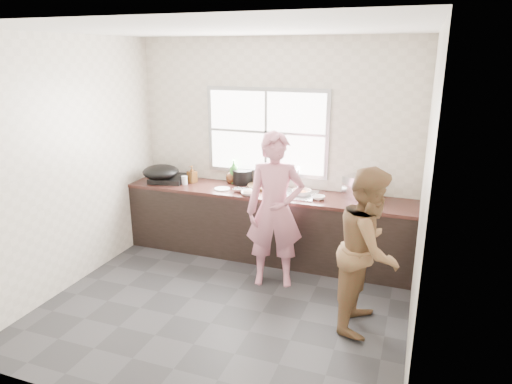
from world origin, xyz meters
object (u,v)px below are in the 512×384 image
(wok, at_px, (161,172))
(pot_lid_right, at_px, (190,178))
(bowl_mince, at_px, (249,193))
(bottle_brown_short, at_px, (232,176))
(person_side, at_px, (369,249))
(pot_lid_left, at_px, (181,179))
(bowl_held, at_px, (319,197))
(black_pot, at_px, (243,177))
(bottle_brown_tall, at_px, (192,175))
(glass_jar, at_px, (185,180))
(burner, at_px, (169,179))
(bowl_crabs, at_px, (302,193))
(cutting_board, at_px, (262,186))
(dish_rack, at_px, (361,188))
(woman, at_px, (275,215))
(bottle_green, at_px, (234,171))
(plate_food, at_px, (222,189))

(wok, height_order, pot_lid_right, wok)
(bowl_mince, relative_size, bottle_brown_short, 1.02)
(person_side, relative_size, bowl_mince, 8.08)
(pot_lid_left, bearing_deg, wok, -127.38)
(bowl_held, height_order, black_pot, black_pot)
(bottle_brown_tall, bearing_deg, bottle_brown_short, 19.04)
(bowl_held, relative_size, glass_jar, 1.67)
(burner, distance_m, pot_lid_right, 0.29)
(black_pot, bearing_deg, burner, -167.82)
(bottle_brown_short, relative_size, wok, 0.40)
(bowl_crabs, xyz_separation_m, bowl_held, (0.22, -0.08, -0.00))
(cutting_board, distance_m, dish_rack, 1.24)
(woman, distance_m, cutting_board, 0.89)
(cutting_board, distance_m, bowl_crabs, 0.58)
(wok, bearing_deg, black_pot, 17.50)
(bottle_brown_short, height_order, burner, bottle_brown_short)
(bottle_brown_short, bearing_deg, person_side, -35.05)
(person_side, xyz_separation_m, cutting_board, (-1.49, 1.27, 0.10))
(pot_lid_left, bearing_deg, bottle_brown_short, 8.43)
(bottle_green, bearing_deg, person_side, -35.46)
(burner, relative_size, wok, 0.94)
(pot_lid_left, bearing_deg, burner, -138.20)
(person_side, height_order, cutting_board, person_side)
(bowl_mince, bearing_deg, bottle_brown_tall, 163.49)
(plate_food, distance_m, pot_lid_right, 0.71)
(bottle_brown_short, relative_size, pot_lid_left, 0.79)
(bowl_mince, distance_m, bottle_brown_tall, 0.95)
(burner, relative_size, pot_lid_right, 1.91)
(black_pot, bearing_deg, dish_rack, -4.99)
(woman, xyz_separation_m, bottle_green, (-0.85, 0.87, 0.21))
(wok, xyz_separation_m, pot_lid_right, (0.25, 0.32, -0.14))
(glass_jar, relative_size, pot_lid_left, 0.46)
(bowl_held, bearing_deg, plate_food, -179.59)
(plate_food, bearing_deg, bowl_mince, -15.07)
(bowl_mince, distance_m, burner, 1.26)
(glass_jar, xyz_separation_m, pot_lid_left, (-0.16, 0.18, -0.05))
(woman, distance_m, wok, 1.85)
(glass_jar, bearing_deg, pot_lid_left, 131.03)
(bottle_brown_tall, relative_size, wok, 0.44)
(woman, relative_size, bowl_mince, 8.40)
(plate_food, relative_size, bottle_brown_tall, 0.94)
(cutting_board, relative_size, bowl_crabs, 2.03)
(person_side, distance_m, bottle_brown_short, 2.38)
(black_pot, bearing_deg, bowl_mince, -59.68)
(plate_food, bearing_deg, cutting_board, 28.41)
(cutting_board, xyz_separation_m, black_pot, (-0.30, 0.09, 0.08))
(bowl_held, distance_m, bottle_brown_tall, 1.74)
(woman, distance_m, bottle_brown_short, 1.25)
(dish_rack, bearing_deg, bottle_brown_tall, -155.39)
(bottle_brown_short, distance_m, pot_lid_left, 0.72)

